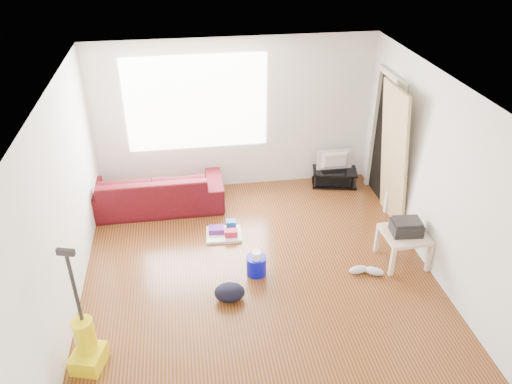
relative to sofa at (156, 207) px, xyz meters
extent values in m
cube|color=#472606|center=(1.36, -1.95, 0.00)|extent=(4.50, 5.00, 0.01)
cube|color=silver|center=(1.36, -1.95, 2.50)|extent=(4.50, 5.00, 0.01)
cube|color=silver|center=(1.36, 0.55, 1.25)|extent=(4.50, 0.01, 2.50)
cube|color=silver|center=(1.36, -4.45, 1.25)|extent=(4.50, 0.01, 2.50)
cube|color=silver|center=(-0.89, -1.95, 1.25)|extent=(0.01, 5.00, 2.50)
cube|color=silver|center=(3.61, -1.95, 1.25)|extent=(0.01, 5.00, 2.50)
cube|color=white|center=(0.76, 0.53, 1.50)|extent=(2.20, 0.01, 1.50)
cube|color=beige|center=(3.57, -0.70, 1.00)|extent=(0.06, 0.08, 2.00)
cube|color=beige|center=(3.57, 0.20, 1.00)|extent=(0.06, 0.08, 2.00)
cube|color=beige|center=(3.57, -0.25, 2.04)|extent=(0.06, 0.98, 0.08)
cube|color=black|center=(3.61, -0.25, 1.00)|extent=(0.01, 0.86, 1.98)
imported|color=#3B060D|center=(0.00, 0.00, 0.00)|extent=(2.15, 0.84, 0.63)
cube|color=black|center=(3.01, 0.27, 0.03)|extent=(0.81, 0.57, 0.03)
cube|color=black|center=(3.01, 0.27, 0.26)|extent=(0.81, 0.57, 0.03)
cylinder|color=black|center=(2.65, 0.16, 0.14)|extent=(0.03, 0.03, 0.28)
cylinder|color=black|center=(2.72, 0.52, 0.14)|extent=(0.03, 0.03, 0.28)
cylinder|color=black|center=(3.31, 0.02, 0.14)|extent=(0.03, 0.03, 0.28)
cylinder|color=black|center=(3.38, 0.38, 0.14)|extent=(0.03, 0.03, 0.28)
imported|color=black|center=(3.01, 0.27, 0.45)|extent=(0.61, 0.08, 0.35)
cube|color=tan|center=(3.31, -1.89, 0.43)|extent=(0.57, 0.57, 0.05)
cube|color=tan|center=(3.06, -2.15, 0.20)|extent=(0.05, 0.05, 0.41)
cube|color=tan|center=(3.05, -1.64, 0.20)|extent=(0.05, 0.05, 0.41)
cube|color=tan|center=(3.58, -2.14, 0.20)|extent=(0.05, 0.05, 0.41)
cube|color=tan|center=(3.56, -1.63, 0.20)|extent=(0.05, 0.05, 0.41)
cube|color=black|center=(3.31, -1.89, 0.54)|extent=(0.41, 0.33, 0.17)
cube|color=black|center=(3.31, -1.89, 0.64)|extent=(0.37, 0.29, 0.04)
cylinder|color=#0409B6|center=(1.33, -1.85, 0.00)|extent=(0.29, 0.29, 0.26)
cylinder|color=white|center=(1.33, -1.88, 0.18)|extent=(0.12, 0.12, 0.11)
cube|color=white|center=(0.99, -0.94, 0.02)|extent=(0.53, 0.43, 0.04)
cube|color=#BC2139|center=(1.09, -1.03, 0.09)|extent=(0.19, 0.13, 0.10)
cube|color=#591C76|center=(0.89, -0.89, 0.08)|extent=(0.23, 0.17, 0.08)
cube|color=#1755B5|center=(1.11, -0.84, 0.11)|extent=(0.15, 0.13, 0.14)
ellipsoid|color=black|center=(0.93, -2.28, 0.00)|extent=(0.40, 0.33, 0.21)
ellipsoid|color=silver|center=(2.66, -2.05, 0.05)|extent=(0.27, 0.14, 0.11)
ellipsoid|color=silver|center=(2.85, -2.11, 0.05)|extent=(0.28, 0.22, 0.11)
cube|color=yellow|center=(-0.64, -3.06, 0.10)|extent=(0.39, 0.42, 0.20)
cylinder|color=yellow|center=(-0.64, -3.00, 0.39)|extent=(0.22, 0.22, 0.38)
cylinder|color=black|center=(-0.64, -2.97, 0.99)|extent=(0.04, 0.04, 0.82)
cube|color=black|center=(-0.64, -2.97, 1.43)|extent=(0.18, 0.09, 0.07)
cube|color=#9F7E50|center=(3.49, -0.85, 0.00)|extent=(0.26, 0.84, 2.10)
camera|label=1|loc=(0.54, -6.89, 4.27)|focal=35.00mm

